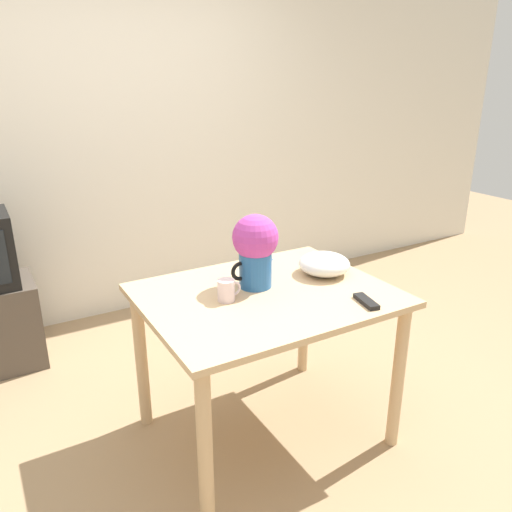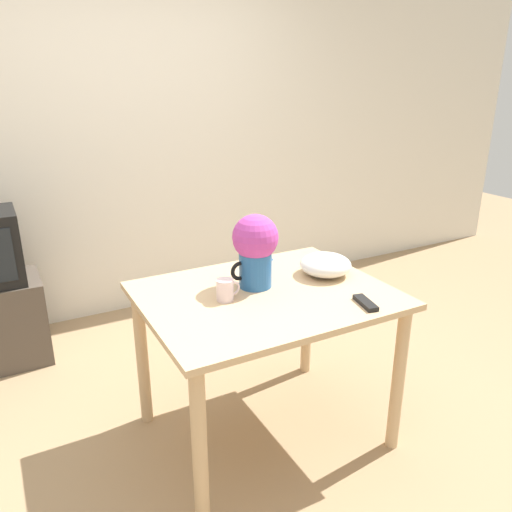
# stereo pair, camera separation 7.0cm
# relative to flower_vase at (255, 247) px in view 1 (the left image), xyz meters

# --- Properties ---
(ground_plane) EXTENTS (12.00, 12.00, 0.00)m
(ground_plane) POSITION_rel_flower_vase_xyz_m (-0.21, -0.01, -0.97)
(ground_plane) COLOR #9E7F5B
(wall_back) EXTENTS (8.00, 0.05, 2.60)m
(wall_back) POSITION_rel_flower_vase_xyz_m (-0.21, 1.72, 0.33)
(wall_back) COLOR silver
(wall_back) RESTS_ON ground_plane
(table) EXTENTS (1.12, 0.88, 0.78)m
(table) POSITION_rel_flower_vase_xyz_m (0.01, -0.09, -0.32)
(table) COLOR tan
(table) RESTS_ON ground_plane
(flower_vase) EXTENTS (0.23, 0.21, 0.35)m
(flower_vase) POSITION_rel_flower_vase_xyz_m (0.00, 0.00, 0.00)
(flower_vase) COLOR #235B9E
(flower_vase) RESTS_ON table
(coffee_mug) EXTENTS (0.11, 0.08, 0.10)m
(coffee_mug) POSITION_rel_flower_vase_xyz_m (-0.19, -0.07, -0.15)
(coffee_mug) COLOR silver
(coffee_mug) RESTS_ON table
(white_bowl) EXTENTS (0.26, 0.26, 0.11)m
(white_bowl) POSITION_rel_flower_vase_xyz_m (0.38, -0.04, -0.14)
(white_bowl) COLOR silver
(white_bowl) RESTS_ON table
(remote_control) EXTENTS (0.08, 0.16, 0.02)m
(remote_control) POSITION_rel_flower_vase_xyz_m (0.32, -0.41, -0.19)
(remote_control) COLOR black
(remote_control) RESTS_ON table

